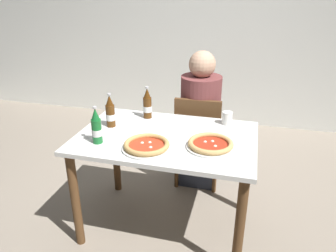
# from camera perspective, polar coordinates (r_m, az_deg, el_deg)

# --- Properties ---
(ground_plane) EXTENTS (8.00, 8.00, 0.00)m
(ground_plane) POSITION_cam_1_polar(r_m,az_deg,el_deg) (2.58, -0.30, -16.96)
(ground_plane) COLOR gray
(back_wall_tiled) EXTENTS (7.00, 0.10, 2.60)m
(back_wall_tiled) POSITION_cam_1_polar(r_m,az_deg,el_deg) (4.14, 8.00, 18.18)
(back_wall_tiled) COLOR white
(back_wall_tiled) RESTS_ON ground_plane
(dining_table_main) EXTENTS (1.20, 0.80, 0.75)m
(dining_table_main) POSITION_cam_1_polar(r_m,az_deg,el_deg) (2.22, -0.33, -4.39)
(dining_table_main) COLOR silver
(dining_table_main) RESTS_ON ground_plane
(chair_behind_table) EXTENTS (0.41, 0.41, 0.85)m
(chair_behind_table) POSITION_cam_1_polar(r_m,az_deg,el_deg) (2.80, 5.44, -1.79)
(chair_behind_table) COLOR brown
(chair_behind_table) RESTS_ON ground_plane
(diner_seated) EXTENTS (0.34, 0.34, 1.21)m
(diner_seated) POSITION_cam_1_polar(r_m,az_deg,el_deg) (2.80, 5.67, 0.52)
(diner_seated) COLOR #2D3342
(diner_seated) RESTS_ON ground_plane
(pizza_margherita_near) EXTENTS (0.31, 0.31, 0.04)m
(pizza_margherita_near) POSITION_cam_1_polar(r_m,az_deg,el_deg) (2.02, 7.57, -3.25)
(pizza_margherita_near) COLOR white
(pizza_margherita_near) RESTS_ON dining_table_main
(pizza_marinara_far) EXTENTS (0.31, 0.31, 0.04)m
(pizza_marinara_far) POSITION_cam_1_polar(r_m,az_deg,el_deg) (1.99, -3.82, -3.48)
(pizza_marinara_far) COLOR white
(pizza_marinara_far) RESTS_ON dining_table_main
(beer_bottle_left) EXTENTS (0.07, 0.07, 0.25)m
(beer_bottle_left) POSITION_cam_1_polar(r_m,az_deg,el_deg) (2.43, -3.69, 3.79)
(beer_bottle_left) COLOR #512D0F
(beer_bottle_left) RESTS_ON dining_table_main
(beer_bottle_center) EXTENTS (0.07, 0.07, 0.25)m
(beer_bottle_center) POSITION_cam_1_polar(r_m,az_deg,el_deg) (2.08, -12.60, -0.30)
(beer_bottle_center) COLOR #196B2D
(beer_bottle_center) RESTS_ON dining_table_main
(beer_bottle_right) EXTENTS (0.07, 0.07, 0.25)m
(beer_bottle_right) POSITION_cam_1_polar(r_m,az_deg,el_deg) (2.31, -10.22, 2.35)
(beer_bottle_right) COLOR #512D0F
(beer_bottle_right) RESTS_ON dining_table_main
(paper_cup) EXTENTS (0.07, 0.07, 0.09)m
(paper_cup) POSITION_cam_1_polar(r_m,az_deg,el_deg) (2.37, 10.49, 1.40)
(paper_cup) COLOR white
(paper_cup) RESTS_ON dining_table_main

